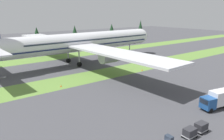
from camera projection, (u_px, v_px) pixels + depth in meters
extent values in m
cube|color=olive|center=(77.00, 79.00, 61.63)|extent=(320.00, 10.68, 0.01)
cube|color=olive|center=(36.00, 60.00, 87.20)|extent=(320.00, 10.68, 0.01)
cylinder|color=white|center=(84.00, 42.00, 79.69)|extent=(60.09, 8.89, 6.52)
sphere|color=white|center=(140.00, 36.00, 98.21)|extent=(6.39, 6.39, 6.39)
cube|color=#141E4C|center=(84.00, 45.00, 79.99)|extent=(58.64, 8.96, 0.36)
cube|color=#283342|center=(92.00, 39.00, 81.74)|extent=(52.80, 8.67, 0.44)
cube|color=white|center=(48.00, 38.00, 94.94)|extent=(11.08, 40.51, 0.59)
cylinder|color=#A3A3A8|center=(57.00, 44.00, 91.90)|extent=(5.98, 3.82, 3.59)
cube|color=white|center=(119.00, 53.00, 60.27)|extent=(11.08, 40.51, 0.59)
cylinder|color=#A3A3A8|center=(109.00, 57.00, 66.17)|extent=(5.98, 3.82, 3.59)
cylinder|color=#A3A3A8|center=(130.00, 47.00, 95.22)|extent=(0.44, 0.44, 6.41)
cylinder|color=black|center=(129.00, 54.00, 96.04)|extent=(1.22, 0.47, 1.20)
cylinder|color=#A3A3A8|center=(68.00, 52.00, 80.77)|extent=(0.44, 0.44, 6.16)
cylinder|color=black|center=(68.00, 61.00, 81.56)|extent=(1.72, 0.66, 1.70)
cylinder|color=#A3A3A8|center=(79.00, 56.00, 74.95)|extent=(0.44, 0.44, 6.16)
cylinder|color=black|center=(79.00, 64.00, 75.74)|extent=(1.72, 0.66, 1.70)
cube|color=#283342|center=(169.00, 139.00, 29.92)|extent=(0.74, 1.12, 0.90)
cube|color=#A3A3A8|center=(189.00, 135.00, 32.84)|extent=(2.26, 1.59, 0.10)
cube|color=#2D2D33|center=(190.00, 132.00, 32.68)|extent=(1.99, 1.40, 1.10)
cylinder|color=black|center=(190.00, 140.00, 31.88)|extent=(0.40, 0.14, 0.40)
cylinder|color=black|center=(182.00, 136.00, 32.97)|extent=(0.40, 0.14, 0.40)
cylinder|color=black|center=(197.00, 137.00, 32.81)|extent=(0.40, 0.14, 0.40)
cylinder|color=black|center=(189.00, 133.00, 33.90)|extent=(0.40, 0.14, 0.40)
cube|color=#A3A3A8|center=(201.00, 129.00, 34.45)|extent=(2.26, 1.59, 0.10)
cube|color=#2D2D33|center=(201.00, 126.00, 34.30)|extent=(1.99, 1.40, 1.10)
cylinder|color=black|center=(201.00, 134.00, 33.49)|extent=(0.40, 0.14, 0.40)
cylinder|color=black|center=(194.00, 130.00, 34.58)|extent=(0.40, 0.14, 0.40)
cylinder|color=black|center=(208.00, 131.00, 34.42)|extent=(0.40, 0.14, 0.40)
cylinder|color=black|center=(200.00, 127.00, 35.51)|extent=(0.40, 0.14, 0.40)
cube|color=#1E4C8E|center=(208.00, 103.00, 41.60)|extent=(2.65, 2.73, 2.20)
cube|color=#283342|center=(204.00, 102.00, 41.05)|extent=(0.53, 2.04, 0.97)
cube|color=silver|center=(221.00, 97.00, 42.80)|extent=(4.90, 3.24, 2.80)
cylinder|color=black|center=(211.00, 111.00, 40.91)|extent=(1.00, 0.50, 0.96)
cylinder|color=black|center=(202.00, 106.00, 42.67)|extent=(1.00, 0.50, 0.96)
cylinder|color=black|center=(219.00, 103.00, 44.48)|extent=(1.00, 0.50, 0.96)
cylinder|color=black|center=(222.00, 102.00, 44.93)|extent=(1.00, 0.50, 0.96)
cylinder|color=black|center=(220.00, 99.00, 46.64)|extent=(0.18, 0.18, 0.85)
cylinder|color=black|center=(221.00, 99.00, 46.43)|extent=(0.18, 0.18, 0.85)
cylinder|color=orange|center=(221.00, 96.00, 46.35)|extent=(0.36, 0.36, 0.62)
sphere|color=tan|center=(221.00, 94.00, 46.23)|extent=(0.24, 0.24, 0.24)
cylinder|color=orange|center=(220.00, 95.00, 46.58)|extent=(0.10, 0.10, 0.58)
cylinder|color=orange|center=(221.00, 96.00, 46.14)|extent=(0.10, 0.10, 0.58)
cylinder|color=black|center=(211.00, 101.00, 45.55)|extent=(0.18, 0.18, 0.85)
cylinder|color=black|center=(210.00, 101.00, 45.50)|extent=(0.18, 0.18, 0.85)
cylinder|color=orange|center=(211.00, 98.00, 45.34)|extent=(0.36, 0.36, 0.62)
sphere|color=tan|center=(211.00, 95.00, 45.22)|extent=(0.24, 0.24, 0.24)
cylinder|color=orange|center=(212.00, 98.00, 45.39)|extent=(0.10, 0.10, 0.58)
cylinder|color=orange|center=(210.00, 98.00, 45.29)|extent=(0.10, 0.10, 0.58)
cone|color=orange|center=(61.00, 86.00, 55.32)|extent=(0.44, 0.44, 0.50)
cone|color=orange|center=(142.00, 70.00, 70.43)|extent=(0.44, 0.44, 0.62)
cylinder|color=#4C3823|center=(37.00, 41.00, 125.92)|extent=(0.70, 0.70, 3.98)
cone|color=#1E4223|center=(37.00, 32.00, 124.59)|extent=(3.98, 3.98, 6.35)
cylinder|color=#4C3823|center=(75.00, 39.00, 141.87)|extent=(0.70, 0.70, 2.85)
cone|color=#1E4223|center=(75.00, 31.00, 140.55)|extent=(4.33, 4.33, 7.43)
cylinder|color=#4C3823|center=(112.00, 36.00, 160.67)|extent=(0.70, 0.70, 2.69)
cone|color=#1E4223|center=(112.00, 29.00, 159.36)|extent=(4.81, 4.81, 7.50)
cylinder|color=#4C3823|center=(140.00, 33.00, 173.52)|extent=(0.70, 0.70, 3.98)
cone|color=#1E4223|center=(140.00, 26.00, 171.93)|extent=(3.64, 3.64, 8.40)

